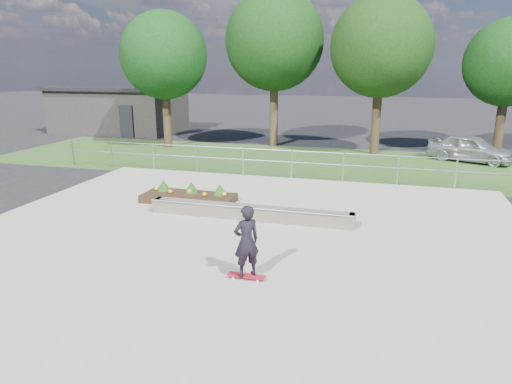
% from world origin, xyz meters
% --- Properties ---
extents(ground, '(120.00, 120.00, 0.00)m').
position_xyz_m(ground, '(0.00, 0.00, 0.00)').
color(ground, black).
rests_on(ground, ground).
extents(grass_verge, '(30.00, 8.00, 0.02)m').
position_xyz_m(grass_verge, '(0.00, 11.00, 0.01)').
color(grass_verge, '#2B491D').
rests_on(grass_verge, ground).
extents(concrete_slab, '(15.00, 15.00, 0.06)m').
position_xyz_m(concrete_slab, '(0.00, 0.00, 0.03)').
color(concrete_slab, '#9D968B').
rests_on(concrete_slab, ground).
extents(fence, '(20.06, 0.06, 1.20)m').
position_xyz_m(fence, '(0.00, 7.50, 0.77)').
color(fence, gray).
rests_on(fence, ground).
extents(building, '(8.40, 5.40, 3.00)m').
position_xyz_m(building, '(-14.00, 18.00, 1.51)').
color(building, '#282623').
rests_on(building, ground).
extents(tree_far_left, '(4.55, 4.55, 7.15)m').
position_xyz_m(tree_far_left, '(-8.00, 13.00, 4.85)').
color(tree_far_left, '#332314').
rests_on(tree_far_left, ground).
extents(tree_mid_left, '(5.25, 5.25, 8.25)m').
position_xyz_m(tree_mid_left, '(-2.50, 15.00, 5.61)').
color(tree_mid_left, '#382616').
rests_on(tree_mid_left, ground).
extents(tree_mid_right, '(4.90, 4.90, 7.70)m').
position_xyz_m(tree_mid_right, '(3.00, 14.00, 5.23)').
color(tree_mid_right, '#2F2213').
rests_on(tree_mid_right, ground).
extents(tree_far_right, '(4.20, 4.20, 6.60)m').
position_xyz_m(tree_far_right, '(9.00, 15.50, 4.48)').
color(tree_far_right, black).
rests_on(tree_far_right, ground).
extents(grind_ledge, '(6.00, 0.44, 0.43)m').
position_xyz_m(grind_ledge, '(-0.20, 2.23, 0.26)').
color(grind_ledge, brown).
rests_on(grind_ledge, concrete_slab).
extents(planter_bed, '(3.00, 1.20, 0.61)m').
position_xyz_m(planter_bed, '(-2.60, 3.43, 0.24)').
color(planter_bed, black).
rests_on(planter_bed, concrete_slab).
extents(skateboarder, '(0.80, 0.64, 1.60)m').
position_xyz_m(skateboarder, '(0.82, -1.48, 0.89)').
color(skateboarder, silver).
rests_on(skateboarder, concrete_slab).
extents(parked_car, '(4.03, 2.90, 1.28)m').
position_xyz_m(parked_car, '(7.36, 13.13, 0.64)').
color(parked_car, '#A4A9AE').
rests_on(parked_car, ground).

